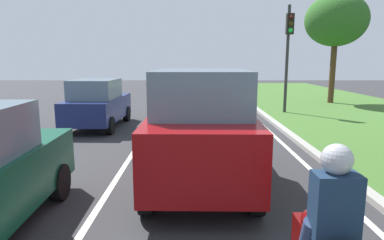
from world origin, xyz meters
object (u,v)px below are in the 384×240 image
object	(u,v)px
car_hatchback_far	(99,104)
rider_person	(335,204)
tree_roadside_far	(338,20)
traffic_light_near_right	(290,43)
car_suv_ahead	(202,126)

from	to	relation	value
car_hatchback_far	rider_person	world-z (taller)	car_hatchback_far
car_hatchback_far	tree_roadside_far	size ratio (longest dim) A/B	0.62
rider_person	tree_roadside_far	size ratio (longest dim) A/B	0.19
car_hatchback_far	tree_roadside_far	xyz separation A→B (m)	(11.43, 6.89, 3.73)
rider_person	traffic_light_near_right	bearing A→B (deg)	76.91
car_hatchback_far	car_suv_ahead	bearing A→B (deg)	-55.33
traffic_light_near_right	tree_roadside_far	bearing A→B (deg)	45.68
car_suv_ahead	car_hatchback_far	size ratio (longest dim) A/B	1.21
rider_person	tree_roadside_far	world-z (taller)	tree_roadside_far
car_hatchback_far	traffic_light_near_right	distance (m)	8.76
traffic_light_near_right	tree_roadside_far	xyz separation A→B (m)	(3.61, 3.70, 1.38)
rider_person	tree_roadside_far	distance (m)	17.92
traffic_light_near_right	tree_roadside_far	distance (m)	5.35
car_suv_ahead	rider_person	world-z (taller)	car_suv_ahead
traffic_light_near_right	rider_person	bearing A→B (deg)	-103.71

